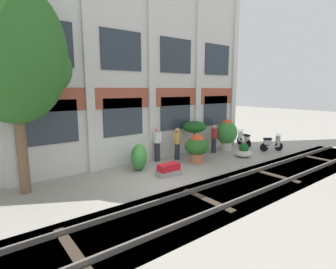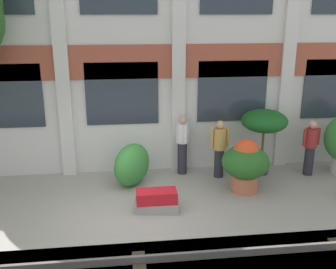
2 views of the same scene
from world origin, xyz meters
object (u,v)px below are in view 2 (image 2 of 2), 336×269
potted_plant_low_pan (264,123)px  resident_by_doorway (182,143)px  potted_plant_square_trough (157,201)px  resident_near_plants (310,146)px  topiary_hedge (132,165)px  potted_plant_ribbed_drum (245,163)px  resident_watching_tracks (220,147)px

potted_plant_low_pan → resident_by_doorway: 2.30m
potted_plant_square_trough → resident_near_plants: 4.72m
resident_by_doorway → potted_plant_low_pan: bearing=160.9°
resident_near_plants → topiary_hedge: bearing=-99.0°
potted_plant_low_pan → potted_plant_ribbed_drum: 1.51m
resident_by_doorway → resident_watching_tracks: bearing=147.4°
potted_plant_ribbed_drum → topiary_hedge: bearing=165.9°
resident_watching_tracks → resident_near_plants: 2.53m
potted_plant_low_pan → resident_watching_tracks: (-1.24, -0.09, -0.62)m
resident_watching_tracks → resident_near_plants: size_ratio=1.03×
resident_watching_tracks → potted_plant_low_pan: bearing=90.7°
potted_plant_low_pan → resident_near_plants: (1.28, -0.23, -0.65)m
resident_watching_tracks → potted_plant_square_trough: bearing=-50.7°
potted_plant_square_trough → potted_plant_ribbed_drum: 2.49m
potted_plant_ribbed_drum → resident_watching_tracks: 1.06m
resident_near_plants → potted_plant_square_trough: bearing=-80.5°
potted_plant_square_trough → potted_plant_low_pan: potted_plant_low_pan is taller
potted_plant_square_trough → potted_plant_ribbed_drum: size_ratio=0.78×
potted_plant_square_trough → topiary_hedge: (-0.50, 1.48, 0.33)m
resident_by_doorway → resident_watching_tracks: 1.03m
potted_plant_square_trough → resident_watching_tracks: resident_watching_tracks is taller
potted_plant_square_trough → potted_plant_ribbed_drum: bearing=18.5°
resident_near_plants → potted_plant_low_pan: bearing=-110.5°
resident_by_doorway → resident_near_plants: (3.49, -0.51, -0.07)m
resident_by_doorway → topiary_hedge: (-1.42, -0.62, -0.34)m
potted_plant_ribbed_drum → resident_by_doorway: bearing=136.4°
potted_plant_low_pan → resident_watching_tracks: potted_plant_low_pan is taller
resident_near_plants → topiary_hedge: resident_near_plants is taller
potted_plant_ribbed_drum → topiary_hedge: potted_plant_ribbed_drum is taller
potted_plant_square_trough → potted_plant_low_pan: 3.82m
potted_plant_square_trough → topiary_hedge: topiary_hedge is taller
potted_plant_low_pan → potted_plant_square_trough: bearing=-149.8°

